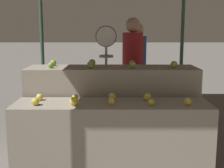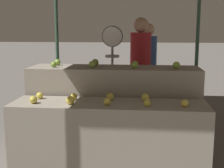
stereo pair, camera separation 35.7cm
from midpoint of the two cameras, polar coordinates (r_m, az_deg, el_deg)
The scene contains 21 objects.
display_counter_front at distance 3.42m, azimuth -3.08°, elevation -9.65°, with size 2.09×0.55×0.75m, color gray.
display_counter_back at distance 3.94m, azimuth -2.65°, elevation -4.57°, with size 2.09×0.55×1.06m, color gray.
apple_front_0 at distance 3.33m, azimuth -16.91°, elevation -3.12°, with size 0.08×0.08×0.08m, color gold.
apple_front_1 at distance 3.24m, azimuth -10.19°, elevation -3.15°, with size 0.09×0.09×0.09m, color yellow.
apple_front_2 at distance 3.20m, azimuth -3.38°, elevation -3.27°, with size 0.08×0.08×0.08m, color gold.
apple_front_3 at distance 3.19m, azimuth 3.99°, elevation -3.36°, with size 0.07×0.07×0.07m, color gold.
apple_front_4 at distance 3.26m, azimuth 10.60°, elevation -3.19°, with size 0.08×0.08×0.08m, color yellow.
apple_front_5 at distance 3.54m, azimuth -15.99°, elevation -2.34°, with size 0.08×0.08×0.08m, color yellow.
apple_front_6 at distance 3.44m, azimuth -9.75°, elevation -2.46°, with size 0.07×0.07×0.07m, color gold.
apple_front_7 at distance 3.41m, azimuth -3.11°, elevation -2.35°, with size 0.08×0.08×0.08m, color gold.
apple_front_8 at distance 3.40m, azimuth 3.45°, elevation -2.39°, with size 0.08×0.08×0.08m, color gold.
apple_back_0 at distance 3.85m, azimuth -13.81°, elevation 3.35°, with size 0.07×0.07×0.07m, color #7AA338.
apple_back_1 at distance 3.74m, azimuth -6.71°, elevation 3.51°, with size 0.09×0.09×0.09m, color #8EB247.
apple_back_2 at distance 3.72m, azimuth 1.05°, elevation 3.47°, with size 0.08×0.08×0.08m, color #84AD3D.
apple_back_3 at distance 3.77m, azimuth 8.60°, elevation 3.53°, with size 0.09×0.09×0.09m, color #84AD3D.
apple_back_4 at distance 4.06m, azimuth -13.26°, elevation 3.77°, with size 0.08×0.08×0.08m, color #84AD3D.
apple_back_5 at distance 3.96m, azimuth -6.31°, elevation 3.90°, with size 0.09×0.09×0.09m, color #7AA338.
apple_back_6 at distance 3.93m, azimuth 1.07°, elevation 3.80°, with size 0.07×0.07×0.07m, color #8EB247.
produce_scale at distance 4.42m, azimuth -3.45°, elevation 5.14°, with size 0.29×0.20×1.57m.
person_vendor_at_scale at distance 4.76m, azimuth 1.57°, elevation 3.65°, with size 0.38×0.38×1.69m.
person_customer_left at distance 5.26m, azimuth 2.64°, elevation 3.76°, with size 0.36×0.36×1.61m.
Camera 1 is at (-0.00, -3.22, 1.54)m, focal length 50.00 mm.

